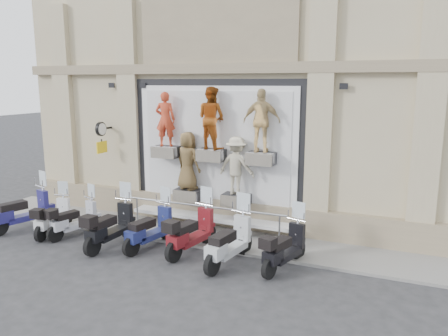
{
  "coord_description": "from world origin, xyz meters",
  "views": [
    {
      "loc": [
        5.33,
        -9.07,
        4.47
      ],
      "look_at": [
        0.7,
        1.9,
        2.11
      ],
      "focal_mm": 35.0,
      "sensor_mm": 36.0,
      "label": 1
    }
  ],
  "objects": [
    {
      "name": "ground",
      "position": [
        0.0,
        0.0,
        0.0
      ],
      "size": [
        90.0,
        90.0,
        0.0
      ],
      "primitive_type": "plane",
      "color": "#2B2B2D",
      "rests_on": "ground"
    },
    {
      "name": "guard_rail",
      "position": [
        0.0,
        2.0,
        0.47
      ],
      "size": [
        5.06,
        0.1,
        0.93
      ],
      "primitive_type": null,
      "color": "#9EA0A5",
      "rests_on": "ground"
    },
    {
      "name": "scooter_e",
      "position": [
        -0.91,
        0.55,
        0.8
      ],
      "size": [
        0.96,
        2.04,
        1.59
      ],
      "primitive_type": null,
      "rotation": [
        0.0,
        0.0,
        -0.2
      ],
      "color": "navy",
      "rests_on": "ground"
    },
    {
      "name": "scooter_b",
      "position": [
        -4.17,
        0.4,
        0.74
      ],
      "size": [
        0.86,
        1.88,
        1.48
      ],
      "primitive_type": null,
      "rotation": [
        0.0,
        0.0,
        0.19
      ],
      "color": "silver",
      "rests_on": "ground"
    },
    {
      "name": "scooter_a",
      "position": [
        -5.32,
        0.36,
        0.86
      ],
      "size": [
        1.23,
        2.21,
        1.72
      ],
      "primitive_type": null,
      "rotation": [
        0.0,
        0.0,
        -0.31
      ],
      "color": "navy",
      "rests_on": "ground"
    },
    {
      "name": "scooter_h",
      "position": [
        2.82,
        0.65,
        0.77
      ],
      "size": [
        1.04,
        1.98,
        1.55
      ],
      "primitive_type": null,
      "rotation": [
        0.0,
        0.0,
        -0.27
      ],
      "color": "black",
      "rests_on": "ground"
    },
    {
      "name": "scooter_d",
      "position": [
        -1.95,
        0.22,
        0.84
      ],
      "size": [
        0.71,
        2.1,
        1.68
      ],
      "primitive_type": null,
      "rotation": [
        0.0,
        0.0,
        -0.05
      ],
      "color": "black",
      "rests_on": "ground"
    },
    {
      "name": "scooter_g",
      "position": [
        1.49,
        0.37,
        0.84
      ],
      "size": [
        0.95,
        2.15,
        1.69
      ],
      "primitive_type": null,
      "rotation": [
        0.0,
        0.0,
        -0.17
      ],
      "color": "#B3B7BB",
      "rests_on": "ground"
    },
    {
      "name": "scooter_f",
      "position": [
        0.29,
        0.69,
        0.83
      ],
      "size": [
        0.97,
        2.13,
        1.66
      ],
      "primitive_type": null,
      "rotation": [
        0.0,
        0.0,
        -0.19
      ],
      "color": "#5F1015",
      "rests_on": "ground"
    },
    {
      "name": "scooter_c",
      "position": [
        -3.45,
        0.51,
        0.73
      ],
      "size": [
        1.02,
        1.88,
        1.46
      ],
      "primitive_type": null,
      "rotation": [
        0.0,
        0.0,
        -0.29
      ],
      "color": "#A9ABB7",
      "rests_on": "ground"
    },
    {
      "name": "building",
      "position": [
        0.0,
        7.0,
        6.0
      ],
      "size": [
        14.0,
        8.6,
        12.0
      ],
      "primitive_type": null,
      "color": "tan",
      "rests_on": "ground"
    },
    {
      "name": "sidewalk",
      "position": [
        0.0,
        2.1,
        0.04
      ],
      "size": [
        16.0,
        2.2,
        0.08
      ],
      "primitive_type": "cube",
      "color": "gray",
      "rests_on": "ground"
    },
    {
      "name": "shop_vitrine",
      "position": [
        0.09,
        2.74,
        2.45
      ],
      "size": [
        5.6,
        0.93,
        4.3
      ],
      "color": "black",
      "rests_on": "ground"
    },
    {
      "name": "clock_sign_bracket",
      "position": [
        -3.9,
        2.47,
        2.8
      ],
      "size": [
        0.1,
        0.8,
        1.02
      ],
      "color": "black",
      "rests_on": "ground"
    }
  ]
}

